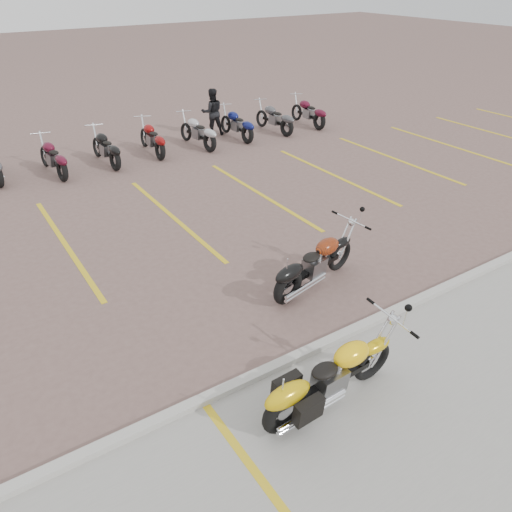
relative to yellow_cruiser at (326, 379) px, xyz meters
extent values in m
plane|color=#735852|center=(0.82, 2.98, -0.49)|extent=(100.00, 100.00, 0.00)
cube|color=#9E9B93|center=(0.82, -1.52, -0.49)|extent=(60.00, 5.00, 0.01)
cube|color=#ADAAA3|center=(0.82, 0.98, -0.43)|extent=(60.00, 0.18, 0.12)
torus|color=black|center=(0.90, 0.04, -0.15)|extent=(0.71, 0.15, 0.70)
torus|color=black|center=(-0.77, -0.03, -0.15)|extent=(0.75, 0.22, 0.75)
cube|color=black|center=(0.07, 0.00, -0.08)|extent=(1.41, 0.19, 0.11)
cube|color=slate|center=(0.01, 0.00, -0.02)|extent=(0.47, 0.34, 0.37)
ellipsoid|color=yellow|center=(0.37, 0.02, 0.31)|extent=(0.64, 0.37, 0.32)
ellipsoid|color=black|center=(-0.13, -0.01, 0.27)|extent=(0.43, 0.30, 0.13)
torus|color=black|center=(2.63, 2.73, -0.16)|extent=(0.69, 0.26, 0.68)
torus|color=black|center=(1.04, 2.38, -0.16)|extent=(0.75, 0.33, 0.73)
cube|color=black|center=(1.84, 2.55, -0.09)|extent=(1.36, 0.42, 0.11)
cube|color=slate|center=(1.79, 2.54, -0.03)|extent=(0.50, 0.40, 0.36)
ellipsoid|color=black|center=(2.13, 2.62, 0.29)|extent=(0.67, 0.46, 0.32)
ellipsoid|color=black|center=(1.65, 2.51, 0.24)|extent=(0.46, 0.36, 0.13)
imported|color=black|center=(5.18, 12.74, 0.36)|extent=(0.98, 0.85, 1.71)
camera|label=1|loc=(-3.70, -3.84, 5.07)|focal=35.00mm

